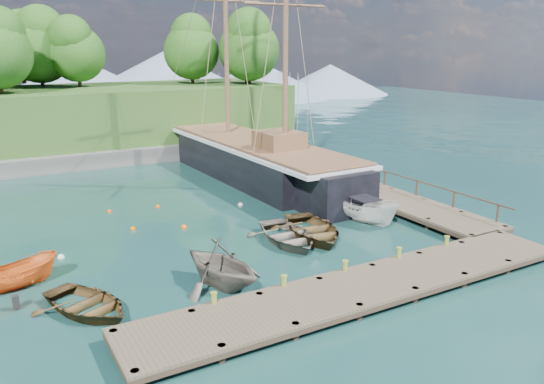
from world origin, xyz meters
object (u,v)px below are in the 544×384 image
Objects in this scene: rowboat_1 at (222,285)px; rowboat_3 at (288,242)px; schooner at (254,162)px; motorboat_orange at (15,289)px; rowboat_2 at (312,237)px; cabin_boat_white at (364,222)px; rowboat_0 at (88,312)px.

rowboat_1 is 5.84m from rowboat_3.
rowboat_1 is 18.87m from schooner.
rowboat_3 is 1.32× the size of motorboat_orange.
cabin_boat_white reaches higher than rowboat_2.
motorboat_orange is 18.11m from cabin_boat_white.
cabin_boat_white is (5.45, 0.62, 0.00)m from rowboat_3.
motorboat_orange reaches higher than rowboat_3.
schooner is (3.39, 13.00, 1.24)m from rowboat_2.
cabin_boat_white reaches higher than rowboat_0.
schooner reaches higher than rowboat_2.
rowboat_3 is 0.16× the size of schooner.
rowboat_3 is at bearing 13.13° from rowboat_1.
motorboat_orange is (-12.66, 0.97, 0.00)m from rowboat_3.
schooner is at bearing -65.28° from motorboat_orange.
rowboat_1 is (5.37, -0.40, 0.00)m from rowboat_0.
rowboat_1 reaches higher than motorboat_orange.
cabin_boat_white is at bearing -13.79° from rowboat_0.
rowboat_2 is 0.17× the size of schooner.
motorboat_orange reaches higher than rowboat_2.
rowboat_2 is 13.49m from schooner.
rowboat_3 is at bearing -11.38° from rowboat_0.
rowboat_3 is 14.00m from schooner.
rowboat_1 is 0.82× the size of rowboat_2.
rowboat_2 is 14.23m from motorboat_orange.
rowboat_2 reaches higher than rowboat_3.
rowboat_2 reaches higher than rowboat_0.
rowboat_3 is at bearing -104.15° from motorboat_orange.
rowboat_2 is at bearing 173.47° from cabin_boat_white.
rowboat_0 is at bearing -156.64° from rowboat_2.
rowboat_3 is (10.43, 2.52, 0.00)m from rowboat_0.
rowboat_1 is at bearing -126.90° from motorboat_orange.
rowboat_3 is (-1.54, -0.05, 0.00)m from rowboat_2.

